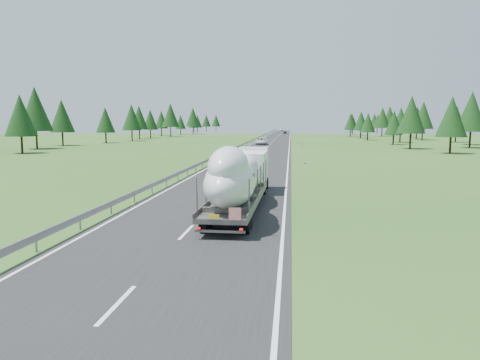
# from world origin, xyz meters

# --- Properties ---
(ground) EXTENTS (400.00, 400.00, 0.00)m
(ground) POSITION_xyz_m (0.00, 0.00, 0.00)
(ground) COLOR #294E1A
(ground) RESTS_ON ground
(road_surface) EXTENTS (10.00, 400.00, 0.02)m
(road_surface) POSITION_xyz_m (0.00, 100.00, 0.01)
(road_surface) COLOR black
(road_surface) RESTS_ON ground
(guardrail) EXTENTS (0.10, 400.00, 0.76)m
(guardrail) POSITION_xyz_m (-5.30, 99.94, 0.60)
(guardrail) COLOR slate
(guardrail) RESTS_ON ground
(marker_posts) EXTENTS (0.13, 350.08, 1.00)m
(marker_posts) POSITION_xyz_m (6.50, 155.00, 0.54)
(marker_posts) COLOR silver
(marker_posts) RESTS_ON ground
(highway_sign) EXTENTS (0.08, 0.90, 2.60)m
(highway_sign) POSITION_xyz_m (7.20, 80.00, 1.81)
(highway_sign) COLOR slate
(highway_sign) RESTS_ON ground
(tree_line_right) EXTENTS (28.17, 299.66, 12.15)m
(tree_line_right) POSITION_xyz_m (40.04, 100.75, 6.64)
(tree_line_right) COLOR black
(tree_line_right) RESTS_ON ground
(tree_line_left) EXTENTS (15.16, 299.43, 12.50)m
(tree_line_left) POSITION_xyz_m (-43.92, 109.57, 7.11)
(tree_line_left) COLOR black
(tree_line_left) RESTS_ON ground
(boat_truck) EXTENTS (2.69, 17.77, 4.09)m
(boat_truck) POSITION_xyz_m (1.93, 6.21, 2.07)
(boat_truck) COLOR white
(boat_truck) RESTS_ON ground
(distant_van) EXTENTS (3.16, 6.30, 1.71)m
(distant_van) POSITION_xyz_m (-2.05, 90.11, 0.86)
(distant_van) COLOR silver
(distant_van) RESTS_ON ground
(distant_car_dark) EXTENTS (1.90, 3.93, 1.29)m
(distant_car_dark) POSITION_xyz_m (2.01, 204.77, 0.65)
(distant_car_dark) COLOR black
(distant_car_dark) RESTS_ON ground
(distant_car_blue) EXTENTS (1.76, 4.84, 1.59)m
(distant_car_blue) POSITION_xyz_m (-0.99, 270.45, 0.79)
(distant_car_blue) COLOR #182644
(distant_car_blue) RESTS_ON ground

